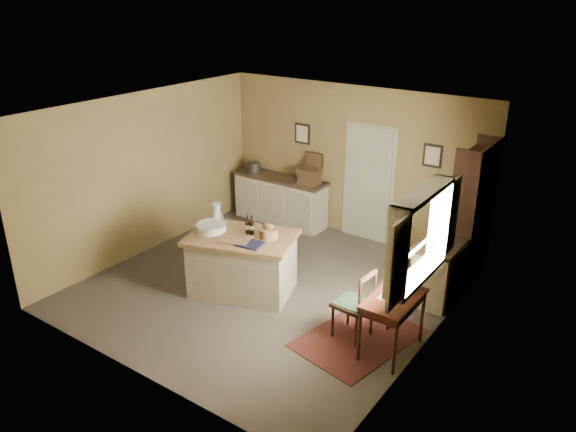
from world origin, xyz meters
name	(u,v)px	position (x,y,z in m)	size (l,w,h in m)	color
ground	(268,287)	(0.00, 0.00, 0.00)	(5.00, 5.00, 0.00)	#5E5648
wall_back	(352,162)	(0.00, 2.50, 1.35)	(5.00, 0.10, 2.70)	olive
wall_front	(129,273)	(0.00, -2.50, 1.35)	(5.00, 0.10, 2.70)	olive
wall_left	(147,173)	(-2.50, 0.00, 1.35)	(0.10, 5.00, 2.70)	olive
wall_right	(435,248)	(2.50, 0.00, 1.35)	(0.10, 5.00, 2.70)	olive
ceiling	(266,110)	(0.00, 0.00, 2.70)	(5.00, 5.00, 0.00)	silver
door	(368,182)	(0.35, 2.47, 1.05)	(0.97, 0.06, 2.11)	#A9B093
framed_prints	(363,144)	(0.20, 2.48, 1.72)	(2.82, 0.02, 0.38)	black
window	(424,237)	(2.42, -0.20, 1.55)	(0.25, 1.99, 1.12)	beige
work_island	(242,262)	(-0.25, -0.30, 0.48)	(1.76, 1.42, 1.20)	beige
sideboard	(281,198)	(-1.34, 2.20, 0.48)	(1.87, 0.53, 1.18)	beige
rug	(358,338)	(1.75, -0.39, 0.00)	(1.10, 1.60, 0.01)	#4A1818
writing_desk	(394,304)	(2.20, -0.39, 0.67)	(0.54, 0.89, 0.82)	#3D180F
desk_chair	(353,304)	(1.65, -0.38, 0.48)	(0.44, 0.44, 0.95)	black
right_cabinet	(439,270)	(2.20, 1.18, 0.46)	(0.54, 0.97, 0.99)	beige
shelving_unit	(474,214)	(2.36, 2.00, 1.08)	(0.37, 0.98, 2.17)	black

